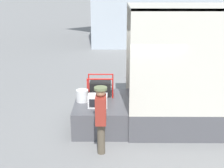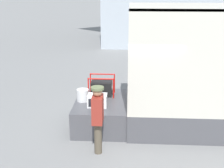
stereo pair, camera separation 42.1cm
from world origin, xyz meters
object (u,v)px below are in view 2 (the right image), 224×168
at_px(portable_generator, 102,88).
at_px(worker_person, 98,114).
at_px(microwave, 97,100).
at_px(orange_bucket, 83,95).

relative_size(portable_generator, worker_person, 0.45).
bearing_deg(worker_person, microwave, 96.51).
bearing_deg(worker_person, portable_generator, 91.99).
bearing_deg(microwave, portable_generator, 85.87).
distance_m(microwave, portable_generator, 0.86).
xyz_separation_m(portable_generator, worker_person, (0.07, -2.00, 0.06)).
relative_size(microwave, portable_generator, 0.68).
bearing_deg(microwave, orange_bucket, 140.48).
relative_size(orange_bucket, worker_person, 0.20).
distance_m(microwave, worker_person, 1.16).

